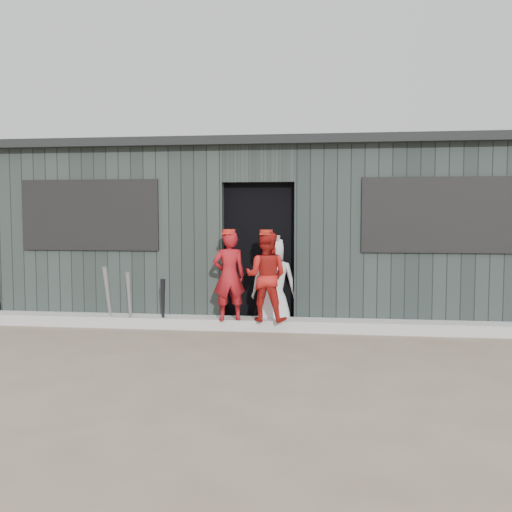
# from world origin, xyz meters

# --- Properties ---
(ground) EXTENTS (80.00, 80.00, 0.00)m
(ground) POSITION_xyz_m (0.00, 0.00, 0.00)
(ground) COLOR #6D5B4B
(ground) RESTS_ON ground
(curb) EXTENTS (8.00, 0.36, 0.15)m
(curb) POSITION_xyz_m (0.00, 1.82, 0.07)
(curb) COLOR #A8A8A2
(curb) RESTS_ON ground
(bat_left) EXTENTS (0.07, 0.27, 0.86)m
(bat_left) POSITION_xyz_m (-2.02, 1.66, 0.43)
(bat_left) COLOR #93939B
(bat_left) RESTS_ON ground
(bat_mid) EXTENTS (0.08, 0.20, 0.79)m
(bat_mid) POSITION_xyz_m (-1.71, 1.63, 0.40)
(bat_mid) COLOR gray
(bat_mid) RESTS_ON ground
(bat_right) EXTENTS (0.13, 0.23, 0.69)m
(bat_right) POSITION_xyz_m (-1.26, 1.69, 0.35)
(bat_right) COLOR black
(bat_right) RESTS_ON ground
(player_red_left) EXTENTS (0.50, 0.41, 1.19)m
(player_red_left) POSITION_xyz_m (-0.34, 1.65, 0.74)
(player_red_left) COLOR maroon
(player_red_left) RESTS_ON curb
(player_red_right) EXTENTS (0.64, 0.53, 1.18)m
(player_red_right) POSITION_xyz_m (0.15, 1.67, 0.74)
(player_red_right) COLOR #AC1915
(player_red_right) RESTS_ON curb
(player_grey_back) EXTENTS (0.67, 0.51, 1.25)m
(player_grey_back) POSITION_xyz_m (0.22, 2.02, 0.62)
(player_grey_back) COLOR silver
(player_grey_back) RESTS_ON ground
(dugout) EXTENTS (8.30, 3.30, 2.62)m
(dugout) POSITION_xyz_m (-0.00, 3.50, 1.29)
(dugout) COLOR black
(dugout) RESTS_ON ground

